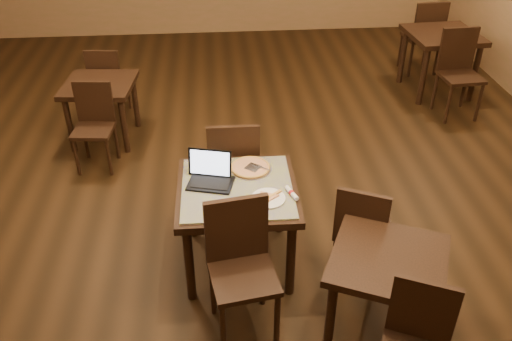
{
  "coord_description": "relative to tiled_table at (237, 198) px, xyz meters",
  "views": [
    {
      "loc": [
        0.04,
        -4.13,
        3.14
      ],
      "look_at": [
        0.33,
        -0.67,
        0.85
      ],
      "focal_mm": 38.0,
      "sensor_mm": 36.0,
      "label": 1
    }
  ],
  "objects": [
    {
      "name": "ground",
      "position": [
        -0.18,
        0.75,
        -0.66
      ],
      "size": [
        10.0,
        10.0,
        0.0
      ],
      "primitive_type": "plane",
      "color": "black",
      "rests_on": "ground"
    },
    {
      "name": "tiled_table",
      "position": [
        0.0,
        0.0,
        0.0
      ],
      "size": [
        0.93,
        0.93,
        0.76
      ],
      "rotation": [
        0.0,
        0.0,
        -0.01
      ],
      "color": "black",
      "rests_on": "ground"
    },
    {
      "name": "chair_main_near",
      "position": [
        -0.01,
        -0.61,
        -0.08
      ],
      "size": [
        0.51,
        0.51,
        1.02
      ],
      "rotation": [
        0.0,
        0.0,
        0.16
      ],
      "color": "black",
      "rests_on": "ground"
    },
    {
      "name": "chair_main_far",
      "position": [
        -0.0,
        0.61,
        -0.09
      ],
      "size": [
        0.44,
        0.44,
        1.02
      ],
      "rotation": [
        0.0,
        0.0,
        3.13
      ],
      "color": "black",
      "rests_on": "ground"
    },
    {
      "name": "laptop",
      "position": [
        -0.2,
        0.1,
        0.16
      ],
      "size": [
        0.39,
        0.34,
        0.23
      ],
      "rotation": [
        0.0,
        0.0,
        -0.25
      ],
      "color": "black",
      "rests_on": "tiled_table"
    },
    {
      "name": "plate",
      "position": [
        0.22,
        -0.18,
        0.11
      ],
      "size": [
        0.26,
        0.26,
        0.01
      ],
      "primitive_type": "cylinder",
      "color": "white",
      "rests_on": "tiled_table"
    },
    {
      "name": "pizza_slice",
      "position": [
        0.22,
        -0.18,
        0.13
      ],
      "size": [
        0.24,
        0.24,
        0.02
      ],
      "primitive_type": null,
      "rotation": [
        0.0,
        0.0,
        0.65
      ],
      "color": "beige",
      "rests_on": "plate"
    },
    {
      "name": "pizza_pan",
      "position": [
        0.12,
        0.24,
        0.11
      ],
      "size": [
        0.34,
        0.34,
        0.01
      ],
      "primitive_type": "cylinder",
      "color": "silver",
      "rests_on": "tiled_table"
    },
    {
      "name": "pizza_whole",
      "position": [
        0.12,
        0.24,
        0.12
      ],
      "size": [
        0.32,
        0.32,
        0.02
      ],
      "color": "beige",
      "rests_on": "pizza_pan"
    },
    {
      "name": "spatula",
      "position": [
        0.14,
        0.22,
        0.13
      ],
      "size": [
        0.27,
        0.24,
        0.01
      ],
      "primitive_type": "cube",
      "rotation": [
        0.0,
        0.0,
        0.92
      ],
      "color": "silver",
      "rests_on": "pizza_whole"
    },
    {
      "name": "napkin_roll",
      "position": [
        0.4,
        -0.14,
        0.12
      ],
      "size": [
        0.09,
        0.17,
        0.04
      ],
      "rotation": [
        0.0,
        0.0,
        0.35
      ],
      "color": "white",
      "rests_on": "tiled_table"
    },
    {
      "name": "other_table_a",
      "position": [
        2.82,
        3.13,
        0.01
      ],
      "size": [
        0.92,
        0.92,
        0.81
      ],
      "rotation": [
        0.0,
        0.0,
        0.07
      ],
      "color": "black",
      "rests_on": "ground"
    },
    {
      "name": "other_table_a_chair_near",
      "position": [
        2.81,
        2.52,
        -0.07
      ],
      "size": [
        0.48,
        0.48,
        1.05
      ],
      "rotation": [
        0.0,
        0.0,
        0.07
      ],
      "color": "black",
      "rests_on": "ground"
    },
    {
      "name": "other_table_a_chair_far",
      "position": [
        2.83,
        3.74,
        -0.07
      ],
      "size": [
        0.48,
        0.48,
        1.05
      ],
      "rotation": [
        0.0,
        0.0,
        3.21
      ],
      "color": "black",
      "rests_on": "ground"
    },
    {
      "name": "other_table_b",
      "position": [
        -1.39,
        2.2,
        -0.08
      ],
      "size": [
        0.81,
        0.81,
        0.69
      ],
      "rotation": [
        0.0,
        0.0,
        -0.1
      ],
      "color": "black",
      "rests_on": "ground"
    },
    {
      "name": "other_table_b_chair_near",
      "position": [
        -1.38,
        1.68,
        -0.15
      ],
      "size": [
        0.43,
        0.43,
        0.9
      ],
      "rotation": [
        0.0,
        0.0,
        -0.1
      ],
      "color": "black",
      "rests_on": "ground"
    },
    {
      "name": "other_table_b_chair_far",
      "position": [
        -1.4,
        2.73,
        -0.15
      ],
      "size": [
        0.43,
        0.43,
        0.9
      ],
      "rotation": [
        0.0,
        0.0,
        3.04
      ],
      "color": "black",
      "rests_on": "ground"
    },
    {
      "name": "other_table_c",
      "position": [
        0.96,
        -0.8,
        -0.08
      ],
      "size": [
        0.99,
        0.99,
        0.7
      ],
      "rotation": [
        0.0,
        0.0,
        -0.43
      ],
      "color": "black",
      "rests_on": "ground"
    },
    {
      "name": "other_table_c_chair_near",
      "position": [
        1.0,
        -1.33,
        -0.15
      ],
      "size": [
        0.52,
        0.52,
        0.9
      ],
      "rotation": [
        0.0,
        0.0,
        -0.43
      ],
      "color": "black",
      "rests_on": "ground"
    },
    {
      "name": "other_table_c_chair_far",
      "position": [
        0.93,
        -0.26,
        -0.15
      ],
      "size": [
        0.52,
        0.52,
        0.9
      ],
      "rotation": [
        0.0,
        0.0,
        2.71
      ],
      "color": "black",
      "rests_on": "ground"
    }
  ]
}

